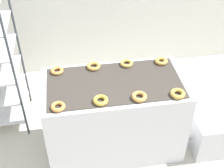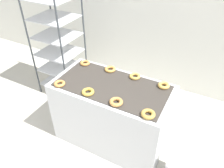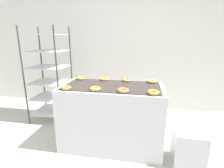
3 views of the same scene
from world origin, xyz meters
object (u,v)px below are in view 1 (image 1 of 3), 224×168
object	(u,v)px
donut_far_right	(161,61)
donut_far_midright	(127,63)
donut_near_left	(58,107)
glaze_bin	(209,135)
donut_near_midright	(139,97)
fryer_machine	(114,116)
donut_near_right	(178,94)
donut_far_left	(57,71)
donut_near_midleft	(101,100)
donut_far_midleft	(94,66)

from	to	relation	value
donut_far_right	donut_far_midright	bearing A→B (deg)	177.14
donut_near_left	donut_far_midright	distance (m)	0.87
glaze_bin	donut_near_midright	distance (m)	1.05
fryer_machine	donut_far_right	distance (m)	0.73
donut_near_right	donut_far_midright	xyz separation A→B (m)	(-0.36, 0.53, -0.00)
donut_near_midright	donut_near_right	bearing A→B (deg)	-2.31
fryer_machine	donut_far_left	bearing A→B (deg)	154.86
donut_far_right	fryer_machine	bearing A→B (deg)	-154.56
fryer_machine	donut_far_left	distance (m)	0.74
donut_far_left	donut_far_right	world-z (taller)	donut_far_right
donut_near_left	donut_far_left	xyz separation A→B (m)	(0.00, 0.51, 0.00)
donut_near_midleft	donut_near_right	size ratio (longest dim) A/B	0.99
donut_near_midleft	donut_far_midleft	world-z (taller)	donut_near_midleft
donut_far_right	donut_far_midleft	bearing A→B (deg)	178.35
glaze_bin	donut_far_midleft	xyz separation A→B (m)	(-1.14, 0.48, 0.68)
fryer_machine	donut_near_midright	world-z (taller)	donut_near_midright
donut_far_midleft	donut_far_midright	distance (m)	0.33
fryer_machine	donut_near_right	distance (m)	0.74
donut_far_midleft	donut_near_left	bearing A→B (deg)	-124.13
donut_near_left	donut_far_left	distance (m)	0.51
fryer_machine	donut_far_right	xyz separation A→B (m)	(0.52, 0.25, 0.46)
donut_far_right	glaze_bin	bearing A→B (deg)	-45.24
fryer_machine	donut_far_right	size ratio (longest dim) A/B	10.45
fryer_machine	donut_far_midleft	size ratio (longest dim) A/B	9.91
donut_near_midleft	donut_far_midleft	bearing A→B (deg)	90.59
donut_far_left	donut_near_right	bearing A→B (deg)	-25.89
glaze_bin	donut_near_right	bearing A→B (deg)	-174.22
donut_near_right	donut_far_midleft	distance (m)	0.87
fryer_machine	glaze_bin	distance (m)	1.02
glaze_bin	donut_near_midright	bearing A→B (deg)	-177.70
donut_near_midleft	donut_far_left	bearing A→B (deg)	126.63
fryer_machine	glaze_bin	xyz separation A→B (m)	(0.98, -0.22, -0.22)
fryer_machine	donut_far_right	world-z (taller)	donut_far_right
donut_near_midright	glaze_bin	bearing A→B (deg)	2.30
donut_near_midleft	donut_near_right	xyz separation A→B (m)	(0.68, -0.02, 0.00)
donut_far_right	donut_near_right	bearing A→B (deg)	-89.40
fryer_machine	donut_near_midright	size ratio (longest dim) A/B	9.77
donut_far_midleft	donut_near_midleft	bearing A→B (deg)	-89.41
donut_far_midleft	donut_far_midright	xyz separation A→B (m)	(0.33, -0.00, -0.00)
donut_far_left	donut_far_midright	bearing A→B (deg)	1.46
donut_near_left	donut_far_right	distance (m)	1.16
donut_near_right	donut_near_midleft	bearing A→B (deg)	178.38
donut_far_left	donut_far_right	bearing A→B (deg)	-0.00
fryer_machine	donut_far_midright	world-z (taller)	donut_far_midright
donut_far_midleft	donut_far_right	distance (m)	0.68
fryer_machine	donut_near_midleft	xyz separation A→B (m)	(-0.16, -0.24, 0.46)
glaze_bin	fryer_machine	bearing A→B (deg)	167.51
glaze_bin	donut_near_left	distance (m)	1.65
glaze_bin	donut_near_midleft	distance (m)	1.32
glaze_bin	donut_near_midleft	size ratio (longest dim) A/B	3.20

